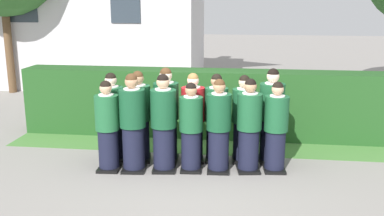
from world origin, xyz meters
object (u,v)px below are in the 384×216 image
at_px(student_front_row_0, 108,128).
at_px(student_rear_row_6, 271,118).
at_px(student_front_row_4, 219,128).
at_px(student_rear_row_1, 139,118).
at_px(student_in_red_blazer, 193,120).
at_px(student_rear_row_4, 216,120).
at_px(student_rear_row_5, 243,121).
at_px(student_rear_row_0, 112,119).
at_px(student_front_row_1, 133,125).
at_px(student_front_row_6, 276,129).
at_px(student_front_row_3, 191,129).
at_px(student_rear_row_2, 166,117).
at_px(student_front_row_5, 249,128).
at_px(student_front_row_2, 164,125).

bearing_deg(student_front_row_0, student_rear_row_6, 15.27).
xyz_separation_m(student_front_row_0, student_front_row_4, (1.89, 0.18, 0.02)).
height_order(student_rear_row_1, student_in_red_blazer, student_rear_row_1).
relative_size(student_front_row_4, student_rear_row_4, 1.00).
bearing_deg(student_rear_row_5, student_rear_row_0, -174.04).
bearing_deg(student_front_row_0, student_front_row_1, 4.85).
xyz_separation_m(student_front_row_1, student_front_row_6, (2.42, 0.28, -0.07)).
relative_size(student_front_row_6, student_rear_row_1, 0.94).
xyz_separation_m(student_front_row_3, student_rear_row_2, (-0.50, 0.40, 0.09)).
bearing_deg(student_front_row_1, student_rear_row_2, 47.35).
bearing_deg(student_front_row_5, student_front_row_2, -174.17).
bearing_deg(student_rear_row_1, student_front_row_4, -13.28).
height_order(student_front_row_1, student_in_red_blazer, student_front_row_1).
bearing_deg(student_front_row_3, student_rear_row_0, 167.85).
xyz_separation_m(student_front_row_3, student_rear_row_1, (-1.00, 0.37, 0.06)).
distance_m(student_front_row_0, student_front_row_3, 1.43).
bearing_deg(student_front_row_4, student_rear_row_1, 166.72).
height_order(student_front_row_2, student_front_row_6, student_front_row_2).
height_order(student_front_row_5, student_rear_row_2, student_rear_row_2).
height_order(student_front_row_2, student_front_row_5, student_front_row_2).
distance_m(student_front_row_1, student_front_row_4, 1.46).
relative_size(student_in_red_blazer, student_rear_row_5, 1.02).
distance_m(student_front_row_1, student_front_row_2, 0.52).
xyz_separation_m(student_front_row_5, student_rear_row_0, (-2.46, 0.22, 0.01)).
height_order(student_rear_row_0, student_rear_row_4, student_rear_row_0).
relative_size(student_front_row_2, student_in_red_blazer, 1.04).
bearing_deg(student_front_row_3, student_rear_row_6, 23.73).
height_order(student_front_row_0, student_front_row_2, student_front_row_2).
relative_size(student_rear_row_1, student_rear_row_5, 1.04).
xyz_separation_m(student_front_row_2, student_front_row_4, (0.94, 0.07, -0.04)).
distance_m(student_front_row_4, student_front_row_5, 0.52).
xyz_separation_m(student_rear_row_1, student_rear_row_4, (1.39, 0.16, -0.02)).
xyz_separation_m(student_rear_row_2, student_rear_row_4, (0.89, 0.13, -0.06)).
xyz_separation_m(student_front_row_4, student_front_row_6, (0.96, 0.13, -0.02)).
bearing_deg(student_front_row_6, student_front_row_1, -173.44).
bearing_deg(student_front_row_0, student_rear_row_5, 17.49).
bearing_deg(student_rear_row_5, student_front_row_3, -147.25).
xyz_separation_m(student_front_row_4, student_rear_row_1, (-1.47, 0.35, 0.02)).
bearing_deg(student_rear_row_5, student_front_row_5, -77.45).
relative_size(student_front_row_0, student_rear_row_2, 0.91).
xyz_separation_m(student_front_row_4, student_rear_row_0, (-1.95, 0.29, 0.01)).
relative_size(student_front_row_3, student_in_red_blazer, 0.95).
bearing_deg(student_front_row_6, student_front_row_5, -172.65).
bearing_deg(student_rear_row_6, student_front_row_1, -162.89).
xyz_separation_m(student_front_row_0, student_rear_row_6, (2.79, 0.76, 0.07)).
distance_m(student_rear_row_1, student_rear_row_6, 2.39).
bearing_deg(student_rear_row_4, student_in_red_blazer, -172.17).
distance_m(student_front_row_5, student_rear_row_6, 0.64).
distance_m(student_front_row_1, student_in_red_blazer, 1.13).
distance_m(student_front_row_2, student_rear_row_5, 1.48).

